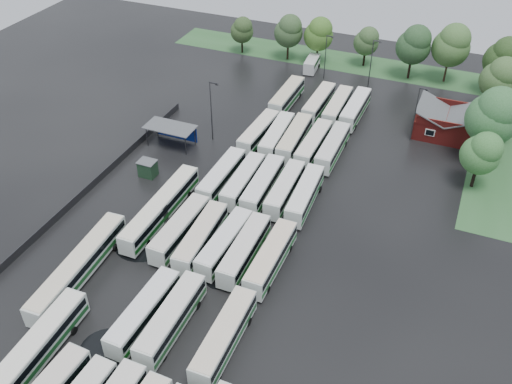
% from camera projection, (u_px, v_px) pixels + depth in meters
% --- Properties ---
extents(ground, '(160.00, 160.00, 0.00)m').
position_uv_depth(ground, '(206.00, 255.00, 73.55)').
color(ground, black).
rests_on(ground, ground).
extents(brick_building, '(10.07, 8.60, 5.39)m').
position_uv_depth(brick_building, '(446.00, 124.00, 96.53)').
color(brick_building, maroon).
rests_on(brick_building, ground).
extents(wash_shed, '(8.20, 4.20, 3.58)m').
position_uv_depth(wash_shed, '(172.00, 128.00, 93.26)').
color(wash_shed, '#2D2D30').
rests_on(wash_shed, ground).
extents(utility_hut, '(2.70, 2.20, 2.62)m').
position_uv_depth(utility_hut, '(148.00, 168.00, 87.02)').
color(utility_hut, black).
rests_on(utility_hut, ground).
extents(grass_strip_north, '(80.00, 10.00, 0.01)m').
position_uv_depth(grass_strip_north, '(352.00, 63.00, 120.65)').
color(grass_strip_north, '#2D5C2D').
rests_on(grass_strip_north, ground).
extents(grass_strip_east, '(10.00, 50.00, 0.01)m').
position_uv_depth(grass_strip_east, '(505.00, 146.00, 94.60)').
color(grass_strip_east, '#2D5C2D').
rests_on(grass_strip_east, ground).
extents(west_fence, '(0.10, 50.00, 1.20)m').
position_uv_depth(west_fence, '(98.00, 180.00, 85.91)').
color(west_fence, '#2D2D30').
rests_on(west_fence, ground).
extents(bus_r1c1, '(2.85, 12.00, 3.32)m').
position_uv_depth(bus_r1c1, '(144.00, 312.00, 63.61)').
color(bus_r1c1, silver).
rests_on(bus_r1c1, ground).
extents(bus_r1c2, '(2.72, 12.26, 3.41)m').
position_uv_depth(bus_r1c2, '(171.00, 319.00, 62.79)').
color(bus_r1c2, silver).
rests_on(bus_r1c2, ground).
extents(bus_r1c4, '(2.76, 12.27, 3.41)m').
position_uv_depth(bus_r1c4, '(224.00, 336.00, 60.86)').
color(bus_r1c4, silver).
rests_on(bus_r1c4, ground).
extents(bus_r2c0, '(2.81, 12.30, 3.41)m').
position_uv_depth(bus_r2c0, '(180.00, 229.00, 74.85)').
color(bus_r2c0, silver).
rests_on(bus_r2c0, ground).
extents(bus_r2c1, '(3.18, 12.32, 3.40)m').
position_uv_depth(bus_r2c1, '(201.00, 238.00, 73.50)').
color(bus_r2c1, silver).
rests_on(bus_r2c1, ground).
extents(bus_r2c2, '(2.94, 11.92, 3.29)m').
position_uv_depth(bus_r2c2, '(225.00, 243.00, 72.79)').
color(bus_r2c2, silver).
rests_on(bus_r2c2, ground).
extents(bus_r2c3, '(2.73, 12.08, 3.35)m').
position_uv_depth(bus_r2c3, '(245.00, 250.00, 71.68)').
color(bus_r2c3, silver).
rests_on(bus_r2c3, ground).
extents(bus_r2c4, '(2.61, 12.18, 3.39)m').
position_uv_depth(bus_r2c4, '(271.00, 258.00, 70.52)').
color(bus_r2c4, silver).
rests_on(bus_r2c4, ground).
extents(bus_r3c0, '(2.63, 12.06, 3.35)m').
position_uv_depth(bus_r3c0, '(222.00, 176.00, 84.49)').
color(bus_r3c0, silver).
rests_on(bus_r3c0, ground).
extents(bus_r3c1, '(2.78, 11.93, 3.31)m').
position_uv_depth(bus_r3c1, '(243.00, 181.00, 83.50)').
color(bus_r3c1, silver).
rests_on(bus_r3c1, ground).
extents(bus_r3c2, '(3.05, 12.39, 3.42)m').
position_uv_depth(bus_r3c2, '(263.00, 185.00, 82.66)').
color(bus_r3c2, silver).
rests_on(bus_r3c2, ground).
extents(bus_r3c3, '(2.84, 11.87, 3.29)m').
position_uv_depth(bus_r3c3, '(285.00, 189.00, 81.96)').
color(bus_r3c3, silver).
rests_on(bus_r3c3, ground).
extents(bus_r3c4, '(3.08, 12.08, 3.33)m').
position_uv_depth(bus_r3c4, '(305.00, 195.00, 80.82)').
color(bus_r3c4, silver).
rests_on(bus_r3c4, ground).
extents(bus_r4c0, '(2.97, 11.87, 3.28)m').
position_uv_depth(bus_r4c0, '(259.00, 132.00, 94.53)').
color(bus_r4c0, silver).
rests_on(bus_r4c0, ground).
extents(bus_r4c1, '(3.13, 12.08, 3.33)m').
position_uv_depth(bus_r4c1, '(277.00, 136.00, 93.56)').
color(bus_r4c1, silver).
rests_on(bus_r4c1, ground).
extents(bus_r4c2, '(3.09, 12.35, 3.41)m').
position_uv_depth(bus_r4c2, '(294.00, 138.00, 92.91)').
color(bus_r4c2, silver).
rests_on(bus_r4c2, ground).
extents(bus_r4c3, '(2.69, 12.18, 3.38)m').
position_uv_depth(bus_r4c3, '(314.00, 144.00, 91.48)').
color(bus_r4c3, silver).
rests_on(bus_r4c3, ground).
extents(bus_r4c4, '(2.66, 12.11, 3.37)m').
position_uv_depth(bus_r4c4, '(333.00, 147.00, 90.77)').
color(bus_r4c4, silver).
rests_on(bus_r4c4, ground).
extents(bus_r5c0, '(2.68, 12.30, 3.42)m').
position_uv_depth(bus_r5c0, '(287.00, 97.00, 104.48)').
color(bus_r5c0, silver).
rests_on(bus_r5c0, ground).
extents(bus_r5c2, '(2.75, 12.05, 3.34)m').
position_uv_depth(bus_r5c2, '(319.00, 103.00, 102.71)').
color(bus_r5c2, silver).
rests_on(bus_r5c2, ground).
extents(bus_r5c3, '(2.69, 11.99, 3.33)m').
position_uv_depth(bus_r5c3, '(337.00, 107.00, 101.51)').
color(bus_r5c3, silver).
rests_on(bus_r5c3, ground).
extents(bus_r5c4, '(2.74, 12.23, 3.40)m').
position_uv_depth(bus_r5c4, '(355.00, 109.00, 100.83)').
color(bus_r5c4, silver).
rests_on(bus_r5c4, ground).
extents(artic_bus_west_a, '(3.10, 18.16, 3.36)m').
position_uv_depth(artic_bus_west_a, '(27.00, 360.00, 58.43)').
color(artic_bus_west_a, silver).
rests_on(artic_bus_west_a, ground).
extents(artic_bus_west_b, '(2.59, 17.82, 3.31)m').
position_uv_depth(artic_bus_west_b, '(161.00, 208.00, 78.49)').
color(artic_bus_west_b, silver).
rests_on(artic_bus_west_b, ground).
extents(artic_bus_west_c, '(3.45, 18.16, 3.35)m').
position_uv_depth(artic_bus_west_c, '(79.00, 267.00, 69.28)').
color(artic_bus_west_c, silver).
rests_on(artic_bus_west_c, ground).
extents(minibus, '(2.75, 6.17, 2.62)m').
position_uv_depth(minibus, '(312.00, 64.00, 116.88)').
color(minibus, silver).
rests_on(minibus, ground).
extents(tree_north_0, '(4.91, 4.91, 8.14)m').
position_uv_depth(tree_north_0, '(242.00, 30.00, 121.73)').
color(tree_north_0, black).
rests_on(tree_north_0, ground).
extents(tree_north_1, '(5.98, 5.98, 9.91)m').
position_uv_depth(tree_north_1, '(289.00, 31.00, 118.27)').
color(tree_north_1, black).
rests_on(tree_north_1, ground).
extents(tree_north_2, '(6.06, 6.06, 10.04)m').
position_uv_depth(tree_north_2, '(319.00, 34.00, 116.72)').
color(tree_north_2, black).
rests_on(tree_north_2, ground).
extents(tree_north_3, '(5.16, 5.15, 8.53)m').
position_uv_depth(tree_north_3, '(367.00, 41.00, 116.23)').
color(tree_north_3, black).
rests_on(tree_north_3, ground).
extents(tree_north_4, '(6.76, 6.76, 11.19)m').
position_uv_depth(tree_north_4, '(415.00, 44.00, 110.43)').
color(tree_north_4, black).
rests_on(tree_north_4, ground).
extents(tree_north_5, '(7.27, 7.27, 12.05)m').
position_uv_depth(tree_north_5, '(452.00, 45.00, 108.87)').
color(tree_north_5, '#372319').
rests_on(tree_north_5, ground).
extents(tree_north_6, '(5.83, 5.83, 9.66)m').
position_uv_depth(tree_north_6, '(511.00, 66.00, 105.00)').
color(tree_north_6, '#39241A').
rests_on(tree_north_6, ground).
extents(tree_east_0, '(5.81, 5.78, 9.58)m').
position_uv_depth(tree_east_0, '(482.00, 153.00, 81.67)').
color(tree_east_0, black).
rests_on(tree_east_0, ground).
extents(tree_east_1, '(7.99, 7.99, 13.23)m').
position_uv_depth(tree_east_1, '(494.00, 115.00, 85.54)').
color(tree_east_1, '#3C2F1F').
rests_on(tree_east_1, ground).
extents(tree_east_2, '(5.43, 5.42, 8.97)m').
position_uv_depth(tree_east_2, '(508.00, 111.00, 92.32)').
color(tree_east_2, '#392214').
rests_on(tree_east_2, ground).
extents(tree_east_3, '(6.67, 6.67, 11.04)m').
position_uv_depth(tree_east_3, '(501.00, 78.00, 98.93)').
color(tree_east_3, black).
rests_on(tree_east_3, ground).
extents(tree_east_4, '(7.05, 7.05, 11.68)m').
position_uv_depth(tree_east_4, '(504.00, 58.00, 104.58)').
color(tree_east_4, black).
rests_on(tree_east_4, ground).
extents(lamp_post_ne, '(1.50, 0.29, 9.77)m').
position_uv_depth(lamp_post_ne, '(416.00, 111.00, 92.50)').
color(lamp_post_ne, '#2D2D30').
rests_on(lamp_post_ne, ground).
extents(lamp_post_nw, '(1.64, 0.32, 10.62)m').
position_uv_depth(lamp_post_nw, '(212.00, 107.00, 92.52)').
color(lamp_post_nw, '#2D2D30').
rests_on(lamp_post_nw, ground).
extents(lamp_post_back_w, '(1.39, 0.27, 9.01)m').
position_uv_depth(lamp_post_back_w, '(326.00, 54.00, 111.57)').
color(lamp_post_back_w, '#2D2D30').
rests_on(lamp_post_back_w, ground).
extents(lamp_post_back_e, '(1.58, 0.31, 10.28)m').
position_uv_depth(lamp_post_back_e, '(372.00, 62.00, 106.79)').
color(lamp_post_back_e, '#2D2D30').
rests_on(lamp_post_back_e, ground).
extents(puddle_0, '(5.72, 5.72, 0.01)m').
position_uv_depth(puddle_0, '(105.00, 349.00, 61.80)').
color(puddle_0, black).
rests_on(puddle_0, ground).
extents(puddle_2, '(7.92, 7.92, 0.01)m').
position_uv_depth(puddle_2, '(144.00, 242.00, 75.68)').
color(puddle_2, black).
rests_on(puddle_2, ground).
extents(puddle_3, '(2.90, 2.90, 0.01)m').
position_uv_depth(puddle_3, '(218.00, 281.00, 69.94)').
color(puddle_3, black).
rests_on(puddle_3, ground).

